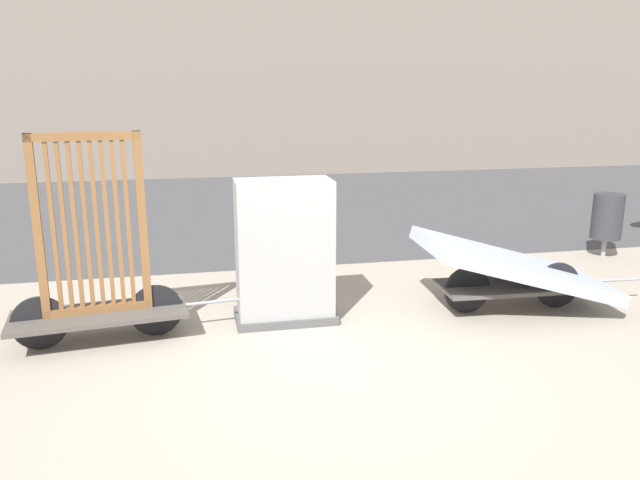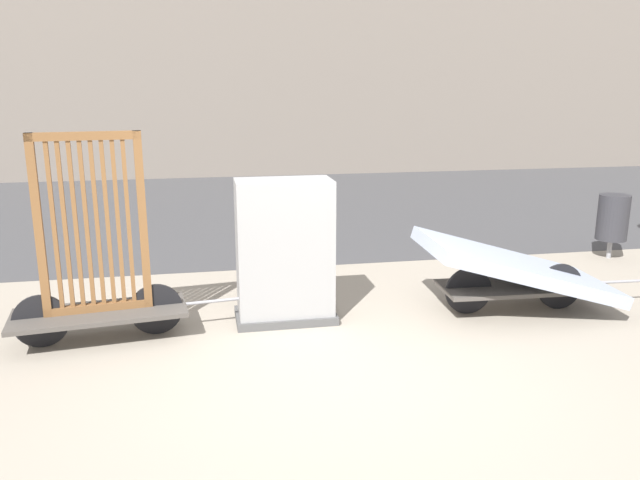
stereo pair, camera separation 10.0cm
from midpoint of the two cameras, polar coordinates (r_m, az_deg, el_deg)
The scene contains 6 objects.
ground_plane at distance 5.10m, azimuth 2.88°, elevation -12.09°, with size 60.00×60.00×0.00m, color gray.
road_strip at distance 11.88m, azimuth -5.26°, elevation 3.05°, with size 56.00×8.24×0.01m.
bike_cart_with_bedframe at distance 5.82m, azimuth -19.25°, elevation -2.87°, with size 2.23×0.79×1.86m.
bike_cart_with_mattress at distance 6.59m, azimuth 17.92°, elevation -2.60°, with size 2.42×1.17×0.80m.
utility_cabinet at distance 5.98m, azimuth -2.78°, elevation -1.44°, with size 0.97×0.54×1.38m.
trash_bin at distance 9.07m, azimuth 25.50°, elevation 1.85°, with size 0.39×0.39×0.85m.
Camera 2 is at (-1.05, -4.46, 2.23)m, focal length 35.00 mm.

